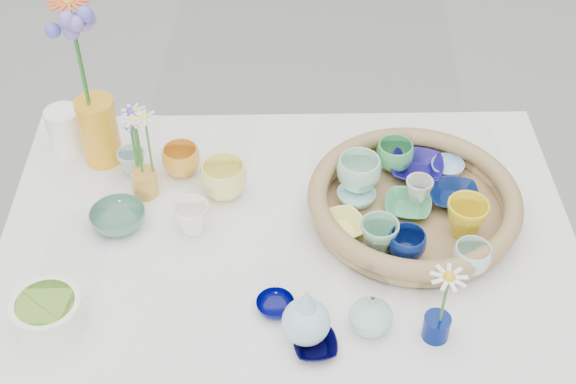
{
  "coord_description": "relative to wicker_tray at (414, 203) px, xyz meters",
  "views": [
    {
      "loc": [
        -0.02,
        -1.23,
        2.03
      ],
      "look_at": [
        0.0,
        0.02,
        0.87
      ],
      "focal_mm": 50.0,
      "sensor_mm": 36.0,
      "label": 1
    }
  ],
  "objects": [
    {
      "name": "wicker_tray",
      "position": [
        0.0,
        0.0,
        0.0
      ],
      "size": [
        0.47,
        0.47,
        0.08
      ],
      "primitive_type": null,
      "color": "brown",
      "rests_on": "display_table"
    },
    {
      "name": "tray_ceramic_0",
      "position": [
        0.02,
        0.12,
        -0.01
      ],
      "size": [
        0.15,
        0.15,
        0.03
      ],
      "primitive_type": "imported",
      "rotation": [
        0.0,
        0.0,
        -0.19
      ],
      "color": "#130C63",
      "rests_on": "wicker_tray"
    },
    {
      "name": "tray_ceramic_1",
      "position": [
        0.1,
        0.03,
        -0.01
      ],
      "size": [
        0.12,
        0.12,
        0.03
      ],
      "primitive_type": "imported",
      "rotation": [
        0.0,
        0.0,
        -0.12
      ],
      "color": "#06174B",
      "rests_on": "wicker_tray"
    },
    {
      "name": "tray_ceramic_2",
      "position": [
        0.1,
        -0.07,
        0.02
      ],
      "size": [
        0.1,
        0.1,
        0.08
      ],
      "primitive_type": "imported",
      "rotation": [
        0.0,
        0.0,
        -0.14
      ],
      "color": "gold",
      "rests_on": "wicker_tray"
    },
    {
      "name": "tray_ceramic_3",
      "position": [
        -0.01,
        -0.0,
        -0.01
      ],
      "size": [
        0.12,
        0.12,
        0.03
      ],
      "primitive_type": "imported",
      "rotation": [
        0.0,
        0.0,
        -0.22
      ],
      "color": "#40965C",
      "rests_on": "wicker_tray"
    },
    {
      "name": "tray_ceramic_4",
      "position": [
        -0.09,
        -0.12,
        0.02
      ],
      "size": [
        0.11,
        0.11,
        0.08
      ],
      "primitive_type": "imported",
      "rotation": [
        0.0,
        0.0,
        -0.36
      ],
      "color": "#72AF8B",
      "rests_on": "wicker_tray"
    },
    {
      "name": "tray_ceramic_5",
      "position": [
        -0.12,
        0.03,
        -0.01
      ],
      "size": [
        0.11,
        0.11,
        0.03
      ],
      "primitive_type": "imported",
      "rotation": [
        0.0,
        0.0,
        -0.36
      ],
      "color": "#A4D9D0",
      "rests_on": "wicker_tray"
    },
    {
      "name": "tray_ceramic_6",
      "position": [
        -0.12,
        0.08,
        0.02
      ],
      "size": [
        0.13,
        0.13,
        0.08
      ],
      "primitive_type": "imported",
      "rotation": [
        0.0,
        0.0,
        0.28
      ],
      "color": "#ABDAC0",
      "rests_on": "wicker_tray"
    },
    {
      "name": "tray_ceramic_7",
      "position": [
        0.01,
        0.03,
        0.01
      ],
      "size": [
        0.08,
        0.08,
        0.06
      ],
      "primitive_type": "imported",
      "rotation": [
        0.0,
        0.0,
        0.24
      ],
      "color": "silver",
      "rests_on": "wicker_tray"
    },
    {
      "name": "tray_ceramic_8",
      "position": [
        0.1,
        0.13,
        -0.01
      ],
      "size": [
        0.09,
        0.09,
        0.02
      ],
      "primitive_type": "imported",
      "rotation": [
        0.0,
        0.0,
        -0.24
      ],
      "color": "#AAE2FF",
      "rests_on": "wicker_tray"
    },
    {
      "name": "tray_ceramic_9",
      "position": [
        -0.03,
        -0.14,
        0.01
      ],
      "size": [
        0.11,
        0.11,
        0.06
      ],
      "primitive_type": "imported",
      "rotation": [
        0.0,
        0.0,
        0.37
      ],
      "color": "navy",
      "rests_on": "wicker_tray"
    },
    {
      "name": "tray_ceramic_10",
      "position": [
        -0.17,
        -0.06,
        -0.01
      ],
      "size": [
        0.14,
        0.14,
        0.03
      ],
      "primitive_type": "imported",
      "rotation": [
        0.0,
        0.0,
        0.4
      ],
      "color": "#FFF56D",
      "rests_on": "wicker_tray"
    },
    {
      "name": "tray_ceramic_11",
      "position": [
        0.09,
        -0.18,
        0.01
      ],
      "size": [
        0.09,
        0.09,
        0.06
      ],
      "primitive_type": "imported",
      "rotation": [
        0.0,
        0.0,
        0.17
      ],
      "color": "#A8DCCB",
      "rests_on": "wicker_tray"
    },
    {
      "name": "tray_ceramic_12",
      "position": [
        -0.03,
        0.15,
        0.01
      ],
      "size": [
        0.1,
        0.1,
        0.07
      ],
      "primitive_type": "imported",
      "rotation": [
        0.0,
        0.0,
        0.2
      ],
      "color": "#42A159",
      "rests_on": "wicker_tray"
    },
    {
      "name": "loose_ceramic_0",
      "position": [
        -0.53,
        0.16,
        -0.0
      ],
      "size": [
        0.09,
        0.09,
        0.07
      ],
      "primitive_type": "imported",
      "rotation": [
        0.0,
        0.0,
        -0.06
      ],
      "color": "gold",
      "rests_on": "display_table"
    },
    {
      "name": "loose_ceramic_1",
      "position": [
        -0.42,
        0.08,
        0.0
      ],
      "size": [
        0.11,
        0.11,
        0.08
      ],
      "primitive_type": "imported",
      "rotation": [
        0.0,
        0.0,
        -0.03
      ],
      "color": "#F6EA76",
      "rests_on": "display_table"
    },
    {
      "name": "loose_ceramic_2",
      "position": [
        -0.66,
        -0.02,
        -0.02
      ],
      "size": [
        0.15,
        0.15,
        0.04
      ],
      "primitive_type": "imported",
      "rotation": [
        0.0,
        0.0,
        -0.26
      ],
      "color": "#45745B",
      "rests_on": "display_table"
    },
    {
      "name": "loose_ceramic_3",
      "position": [
        -0.49,
        -0.04,
        -0.0
      ],
      "size": [
        0.08,
        0.08,
        0.07
      ],
      "primitive_type": "imported",
      "rotation": [
        0.0,
        0.0,
        -0.06
      ],
      "color": "white",
      "rests_on": "display_table"
    },
    {
      "name": "loose_ceramic_4",
      "position": [
        -0.31,
        -0.26,
        -0.03
      ],
      "size": [
        0.1,
        0.1,
        0.02
      ],
      "primitive_type": "imported",
      "rotation": [
        0.0,
        0.0,
        -0.32
      ],
      "color": "#000247",
      "rests_on": "display_table"
    },
    {
      "name": "loose_ceramic_5",
      "position": [
        -0.65,
        0.16,
        -0.01
      ],
      "size": [
        0.08,
        0.08,
        0.06
      ],
      "primitive_type": "imported",
      "rotation": [
        0.0,
        0.0,
        0.15
      ],
      "color": "#A0BEB0",
      "rests_on": "display_table"
    },
    {
      "name": "loose_ceramic_6",
      "position": [
        -0.23,
        -0.36,
        -0.03
      ],
      "size": [
        0.09,
        0.09,
        0.02
      ],
      "primitive_type": "imported",
      "rotation": [
        0.0,
        0.0,
        0.1
      ],
      "color": "black",
      "rests_on": "display_table"
    },
    {
      "name": "fluted_bowl",
      "position": [
        -0.75,
        -0.29,
        -0.0
      ],
      "size": [
        0.16,
        0.16,
        0.07
      ],
      "primitive_type": null,
      "rotation": [
        0.0,
        0.0,
        -0.21
      ],
      "color": "white",
      "rests_on": "display_table"
    },
    {
      "name": "bud_vase_paleblue",
      "position": [
        -0.25,
        -0.33,
        0.03
      ],
      "size": [
        0.1,
        0.1,
        0.14
      ],
      "primitive_type": null,
      "rotation": [
        0.0,
        0.0,
        -0.02
      ],
      "color": "#ACD3DC",
      "rests_on": "display_table"
    },
    {
      "name": "bud_vase_seafoam",
      "position": [
        -0.13,
        -0.31,
        0.01
      ],
      "size": [
        0.09,
        0.09,
        0.09
      ],
      "primitive_type": "imported",
      "rotation": [
        0.0,
        0.0,
        0.06
      ],
      "color": "#A4CEBE",
      "rests_on": "display_table"
    },
    {
      "name": "bud_vase_cobalt",
      "position": [
        0.0,
        -0.33,
        -0.01
      ],
      "size": [
        0.07,
        0.07,
        0.05
      ],
      "primitive_type": "cylinder",
      "rotation": [
        0.0,
        0.0,
        -0.29
      ],
      "color": "#000F56",
      "rests_on": "display_table"
    },
    {
      "name": "single_daisy",
      "position": [
        0.0,
        -0.34,
        0.08
      ],
      "size": [
        0.1,
        0.1,
        0.14
      ],
      "primitive_type": null,
      "rotation": [
        0.0,
        0.0,
        0.35
      ],
      "color": "white",
      "rests_on": "bud_vase_cobalt"
    },
    {
      "name": "tall_vase_yellow",
      "position": [
        -0.72,
        0.21,
        0.05
      ],
      "size": [
        0.11,
        0.11,
        0.17
      ],
      "primitive_type": "cylinder",
      "rotation": [
        0.0,
        0.0,
        0.3
      ],
      "color": "orange",
      "rests_on": "display_table"
    },
    {
      "name": "gerbera",
      "position": [
        -0.73,
        0.21,
        0.26
      ],
      "size": [
        0.12,
        0.12,
        0.28
      ],
      "primitive_type": null,
      "rotation": [
        0.0,
        0.0,
        0.16
      ],
      "color": "#D75629",
      "rests_on": "tall_vase_yellow"
    },
    {
      "name": "hydrangea",
      "position": [
        -0.73,
        0.2,
        0.24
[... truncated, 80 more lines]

